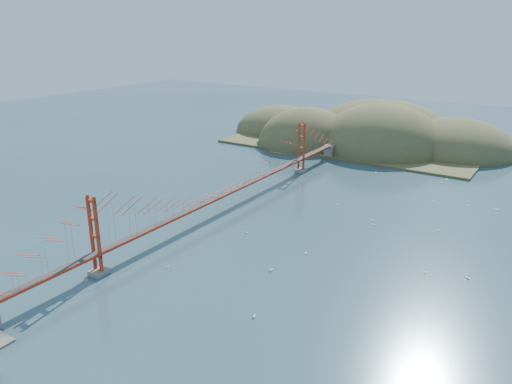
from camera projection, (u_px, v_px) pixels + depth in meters
The scene contains 20 objects.
ground at pixel (225, 210), 93.88m from camera, with size 320.00×320.00×0.00m, color #2A4654.
bridge at pixel (225, 174), 91.75m from camera, with size 2.20×94.40×12.00m.
far_headlands at pixel (369, 142), 147.12m from camera, with size 84.00×58.00×25.00m.
sailboat_14 at pixel (271, 269), 71.09m from camera, with size 0.66×0.66×0.74m.
sailboat_6 at pixel (254, 315), 59.98m from camera, with size 0.64×0.65×0.73m.
sailboat_16 at pixel (373, 220), 88.89m from camera, with size 0.60×0.60×0.63m.
sailboat_13 at pixel (425, 272), 70.46m from camera, with size 0.53×0.53×0.56m.
sailboat_1 at pixel (374, 224), 86.98m from camera, with size 0.56×0.56×0.59m.
sailboat_8 at pixel (468, 205), 95.99m from camera, with size 0.68×0.68×0.71m.
sailboat_10 at pixel (168, 266), 72.09m from camera, with size 0.38×0.48×0.56m.
sailboat_3 at pixel (338, 204), 96.49m from camera, with size 0.58×0.47×0.68m.
sailboat_7 at pixel (434, 201), 98.27m from camera, with size 0.54×0.49×0.61m.
sailboat_15 at pixel (441, 182), 109.52m from camera, with size 0.56×0.63×0.72m.
sailboat_4 at pixel (438, 230), 84.66m from camera, with size 0.55×0.55×0.60m.
sailboat_12 at pixel (376, 172), 116.78m from camera, with size 0.50×0.41×0.58m.
sailboat_11 at pixel (468, 277), 68.92m from camera, with size 0.63×0.63×0.69m.
sailboat_2 at pixel (306, 253), 76.21m from camera, with size 0.58×0.58×0.61m.
sailboat_0 at pixel (247, 232), 83.63m from camera, with size 0.54×0.56×0.63m.
sailboat_17 at pixel (496, 209), 93.92m from camera, with size 0.65×0.60×0.73m.
sailboat_extra_0 at pixel (447, 179), 111.47m from camera, with size 0.67×0.67×0.70m.
Camera 1 is at (52.52, -70.45, 33.71)m, focal length 35.00 mm.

